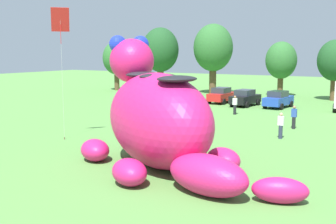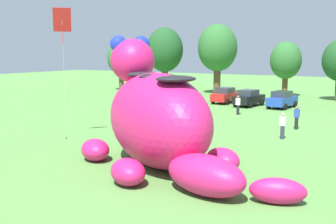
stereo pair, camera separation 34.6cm
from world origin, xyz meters
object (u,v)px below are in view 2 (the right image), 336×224
at_px(spectator_near_inflatable, 297,118).
at_px(spectator_by_cars, 283,126).
at_px(car_blue, 282,100).
at_px(tethered_flying_kite, 62,22).
at_px(giant_inflatable_creature, 158,118).
at_px(spectator_mid_field, 238,105).
at_px(car_black, 249,98).
at_px(car_red, 225,95).

height_order(spectator_near_inflatable, spectator_by_cars, same).
xyz_separation_m(car_blue, spectator_near_inflatable, (4.09, -10.93, -0.01)).
height_order(car_blue, tethered_flying_kite, tethered_flying_kite).
height_order(giant_inflatable_creature, tethered_flying_kite, tethered_flying_kite).
xyz_separation_m(spectator_mid_field, spectator_by_cars, (6.35, -8.47, 0.00)).
bearing_deg(car_black, car_blue, 5.87).
height_order(car_black, spectator_near_inflatable, car_black).
relative_size(car_red, car_blue, 0.98).
relative_size(car_blue, spectator_by_cars, 2.51).
xyz_separation_m(car_red, car_blue, (6.47, -0.85, 0.00)).
distance_m(giant_inflatable_creature, spectator_mid_field, 18.22).
xyz_separation_m(car_red, spectator_near_inflatable, (10.56, -11.78, -0.01)).
distance_m(car_blue, tethered_flying_kite, 24.34).
bearing_deg(spectator_by_cars, giant_inflatable_creature, -110.64).
xyz_separation_m(car_black, spectator_near_inflatable, (7.44, -10.59, -0.01)).
bearing_deg(tethered_flying_kite, spectator_mid_field, 69.96).
distance_m(spectator_mid_field, spectator_by_cars, 10.58).
bearing_deg(spectator_mid_field, car_red, 120.52).
bearing_deg(car_black, spectator_near_inflatable, -54.89).
bearing_deg(car_black, car_red, 159.03).
bearing_deg(tethered_flying_kite, spectator_near_inflatable, 42.89).
distance_m(car_blue, spectator_near_inflatable, 11.67).
distance_m(giant_inflatable_creature, car_blue, 24.42).
xyz_separation_m(car_blue, tethered_flying_kite, (-7.89, -22.06, 6.59)).
xyz_separation_m(giant_inflatable_creature, car_black, (-3.95, 24.02, -1.52)).
height_order(spectator_near_inflatable, tethered_flying_kite, tethered_flying_kite).
distance_m(spectator_mid_field, tethered_flying_kite, 17.91).
distance_m(giant_inflatable_creature, spectator_by_cars, 10.23).
relative_size(car_blue, spectator_mid_field, 2.51).
relative_size(giant_inflatable_creature, car_red, 2.98).
height_order(car_red, car_blue, same).
bearing_deg(spectator_by_cars, spectator_mid_field, 126.84).
bearing_deg(car_red, spectator_by_cars, -55.96).
bearing_deg(spectator_mid_field, tethered_flying_kite, -110.04).
distance_m(car_red, spectator_by_cars, 19.00).
bearing_deg(spectator_near_inflatable, car_blue, 110.51).
bearing_deg(spectator_mid_field, car_blue, 71.22).
xyz_separation_m(car_blue, spectator_mid_field, (-2.18, -6.42, -0.01)).
relative_size(car_red, car_black, 0.98).
relative_size(spectator_mid_field, spectator_by_cars, 1.00).
distance_m(giant_inflatable_creature, tethered_flying_kite, 10.15).
relative_size(spectator_near_inflatable, spectator_mid_field, 1.00).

